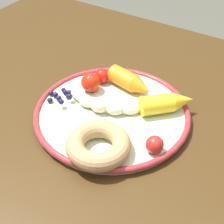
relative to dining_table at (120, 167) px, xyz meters
The scene contains 10 objects.
dining_table is the anchor object (origin of this frame).
plate 0.11m from the dining_table, 137.65° to the left, with size 0.31×0.31×0.02m.
banana 0.13m from the dining_table, 151.69° to the left, with size 0.16×0.06×0.03m.
carrot_orange 0.18m from the dining_table, 112.04° to the left, with size 0.11×0.06×0.04m.
carrot_yellow 0.16m from the dining_table, 66.98° to the left, with size 0.10×0.10×0.04m.
donut 0.13m from the dining_table, 98.46° to the right, with size 0.11×0.11×0.03m, color tan.
blueberry_pile 0.19m from the dining_table, behind, with size 0.06×0.05×0.02m.
tomato_near 0.20m from the dining_table, 135.44° to the left, with size 0.03×0.03×0.03m, color red.
tomato_mid 0.18m from the dining_table, 147.22° to the left, with size 0.04×0.04×0.04m, color red.
tomato_far 0.13m from the dining_table, ahead, with size 0.03×0.03×0.03m, color red.
Camera 1 is at (0.22, -0.39, 1.22)m, focal length 54.59 mm.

